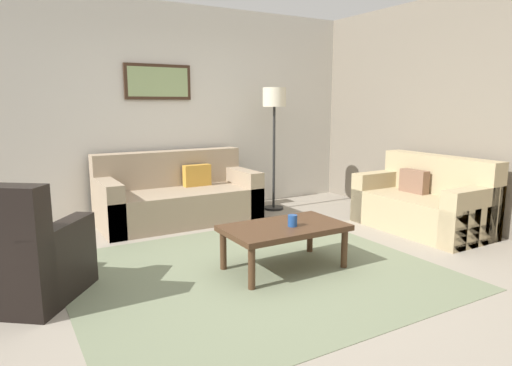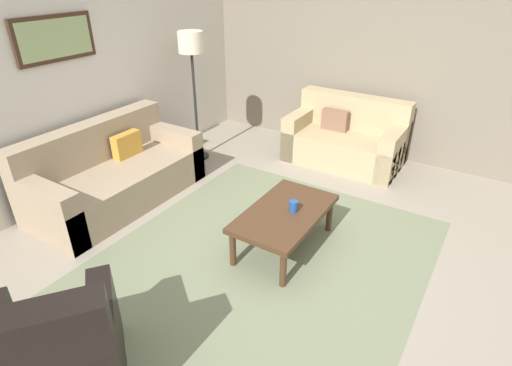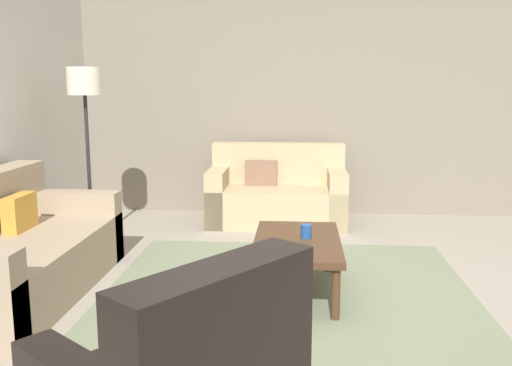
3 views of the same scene
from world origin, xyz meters
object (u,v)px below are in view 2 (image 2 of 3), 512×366
coffee_table (285,215)px  lamp_standing (192,56)px  armchair_leather (53,364)px  cup (294,206)px  couch_loveseat (346,140)px  framed_artwork (55,38)px  couch_main (112,175)px

coffee_table → lamp_standing: 2.57m
armchair_leather → cup: (2.18, -0.50, 0.15)m
couch_loveseat → cup: 2.18m
coffee_table → framed_artwork: framed_artwork is taller
coffee_table → cup: cup is taller
couch_loveseat → coffee_table: size_ratio=1.38×
armchair_leather → lamp_standing: 3.84m
couch_loveseat → coffee_table: (-2.20, -0.24, 0.06)m
armchair_leather → cup: bearing=-13.0°
coffee_table → framed_artwork: (-0.28, 2.57, 1.41)m
couch_loveseat → armchair_leather: size_ratio=1.36×
cup → lamp_standing: size_ratio=0.06×
couch_main → framed_artwork: size_ratio=2.22×
couch_main → framed_artwork: (-0.05, 0.43, 1.48)m
coffee_table → framed_artwork: size_ratio=1.24×
couch_main → armchair_leather: size_ratio=1.75×
coffee_table → lamp_standing: bearing=59.8°
couch_loveseat → lamp_standing: bearing=119.6°
cup → framed_artwork: bearing=97.0°
lamp_standing → coffee_table: bearing=-120.2°
couch_main → coffee_table: bearing=-83.8°
couch_main → lamp_standing: 1.80m
couch_loveseat → lamp_standing: size_ratio=0.89×
coffee_table → cup: size_ratio=10.60×
armchair_leather → lamp_standing: (3.32, 1.59, 1.10)m
coffee_table → lamp_standing: size_ratio=0.64×
armchair_leather → lamp_standing: size_ratio=0.66×
armchair_leather → couch_main: bearing=41.9°
couch_main → coffee_table: size_ratio=1.79×
armchair_leather → framed_artwork: bearing=49.0°
couch_loveseat → framed_artwork: 3.71m
couch_loveseat → framed_artwork: (-2.48, 2.34, 1.47)m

